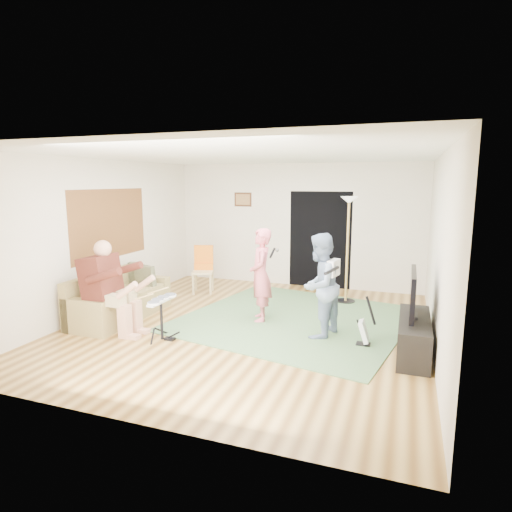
{
  "coord_description": "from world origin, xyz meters",
  "views": [
    {
      "loc": [
        2.34,
        -6.17,
        2.3
      ],
      "look_at": [
        0.03,
        0.3,
        1.11
      ],
      "focal_mm": 30.0,
      "sensor_mm": 36.0,
      "label": 1
    }
  ],
  "objects_px": {
    "torchiere_lamp": "(348,231)",
    "dining_chair": "(204,276)",
    "sofa": "(117,302)",
    "tv_cabinet": "(414,336)",
    "television": "(413,293)",
    "guitar_spare": "(364,331)",
    "singer": "(261,275)",
    "guitarist": "(319,286)",
    "drum_kit": "(162,321)"
  },
  "relations": [
    {
      "from": "guitarist",
      "to": "tv_cabinet",
      "type": "height_order",
      "value": "guitarist"
    },
    {
      "from": "singer",
      "to": "torchiere_lamp",
      "type": "height_order",
      "value": "torchiere_lamp"
    },
    {
      "from": "sofa",
      "to": "guitarist",
      "type": "bearing_deg",
      "value": 4.28
    },
    {
      "from": "tv_cabinet",
      "to": "dining_chair",
      "type": "bearing_deg",
      "value": 154.22
    },
    {
      "from": "guitar_spare",
      "to": "torchiere_lamp",
      "type": "relative_size",
      "value": 0.36
    },
    {
      "from": "drum_kit",
      "to": "dining_chair",
      "type": "distance_m",
      "value": 2.73
    },
    {
      "from": "guitarist",
      "to": "guitar_spare",
      "type": "bearing_deg",
      "value": 93.49
    },
    {
      "from": "torchiere_lamp",
      "to": "dining_chair",
      "type": "relative_size",
      "value": 2.07
    },
    {
      "from": "drum_kit",
      "to": "television",
      "type": "height_order",
      "value": "television"
    },
    {
      "from": "tv_cabinet",
      "to": "guitar_spare",
      "type": "bearing_deg",
      "value": 171.98
    },
    {
      "from": "dining_chair",
      "to": "torchiere_lamp",
      "type": "bearing_deg",
      "value": -13.72
    },
    {
      "from": "singer",
      "to": "tv_cabinet",
      "type": "distance_m",
      "value": 2.56
    },
    {
      "from": "guitarist",
      "to": "television",
      "type": "bearing_deg",
      "value": 95.4
    },
    {
      "from": "sofa",
      "to": "drum_kit",
      "type": "xyz_separation_m",
      "value": [
        1.29,
        -0.65,
        0.02
      ]
    },
    {
      "from": "guitarist",
      "to": "tv_cabinet",
      "type": "bearing_deg",
      "value": 95.8
    },
    {
      "from": "guitar_spare",
      "to": "torchiere_lamp",
      "type": "bearing_deg",
      "value": 104.61
    },
    {
      "from": "guitarist",
      "to": "dining_chair",
      "type": "bearing_deg",
      "value": -105.81
    },
    {
      "from": "torchiere_lamp",
      "to": "tv_cabinet",
      "type": "relative_size",
      "value": 1.45
    },
    {
      "from": "sofa",
      "to": "tv_cabinet",
      "type": "bearing_deg",
      "value": 0.1
    },
    {
      "from": "sofa",
      "to": "singer",
      "type": "height_order",
      "value": "singer"
    },
    {
      "from": "guitarist",
      "to": "torchiere_lamp",
      "type": "distance_m",
      "value": 2.11
    },
    {
      "from": "sofa",
      "to": "dining_chair",
      "type": "xyz_separation_m",
      "value": [
        0.65,
        2.0,
        0.09
      ]
    },
    {
      "from": "sofa",
      "to": "singer",
      "type": "distance_m",
      "value": 2.52
    },
    {
      "from": "torchiere_lamp",
      "to": "dining_chair",
      "type": "height_order",
      "value": "torchiere_lamp"
    },
    {
      "from": "drum_kit",
      "to": "guitar_spare",
      "type": "distance_m",
      "value": 2.94
    },
    {
      "from": "sofa",
      "to": "tv_cabinet",
      "type": "distance_m",
      "value": 4.79
    },
    {
      "from": "sofa",
      "to": "dining_chair",
      "type": "distance_m",
      "value": 2.11
    },
    {
      "from": "guitar_spare",
      "to": "dining_chair",
      "type": "distance_m",
      "value": 3.97
    },
    {
      "from": "drum_kit",
      "to": "dining_chair",
      "type": "height_order",
      "value": "dining_chair"
    },
    {
      "from": "drum_kit",
      "to": "sofa",
      "type": "bearing_deg",
      "value": 153.19
    },
    {
      "from": "tv_cabinet",
      "to": "television",
      "type": "xyz_separation_m",
      "value": [
        -0.05,
        0.0,
        0.6
      ]
    },
    {
      "from": "singer",
      "to": "guitarist",
      "type": "distance_m",
      "value": 1.14
    },
    {
      "from": "television",
      "to": "guitar_spare",
      "type": "bearing_deg",
      "value": 171.33
    },
    {
      "from": "guitarist",
      "to": "dining_chair",
      "type": "xyz_separation_m",
      "value": [
        -2.79,
        1.75,
        -0.43
      ]
    },
    {
      "from": "singer",
      "to": "television",
      "type": "distance_m",
      "value": 2.45
    },
    {
      "from": "singer",
      "to": "torchiere_lamp",
      "type": "bearing_deg",
      "value": 122.12
    },
    {
      "from": "sofa",
      "to": "drum_kit",
      "type": "relative_size",
      "value": 2.99
    },
    {
      "from": "singer",
      "to": "dining_chair",
      "type": "bearing_deg",
      "value": -148.93
    },
    {
      "from": "guitarist",
      "to": "television",
      "type": "xyz_separation_m",
      "value": [
        1.3,
        -0.25,
        0.07
      ]
    },
    {
      "from": "singer",
      "to": "guitar_spare",
      "type": "relative_size",
      "value": 2.14
    },
    {
      "from": "singer",
      "to": "tv_cabinet",
      "type": "bearing_deg",
      "value": 53.44
    },
    {
      "from": "sofa",
      "to": "torchiere_lamp",
      "type": "relative_size",
      "value": 0.95
    },
    {
      "from": "television",
      "to": "sofa",
      "type": "bearing_deg",
      "value": -179.9
    },
    {
      "from": "guitarist",
      "to": "torchiere_lamp",
      "type": "relative_size",
      "value": 0.77
    },
    {
      "from": "guitar_spare",
      "to": "television",
      "type": "relative_size",
      "value": 0.71
    },
    {
      "from": "drum_kit",
      "to": "guitar_spare",
      "type": "relative_size",
      "value": 0.89
    },
    {
      "from": "guitarist",
      "to": "torchiere_lamp",
      "type": "bearing_deg",
      "value": -167.3
    },
    {
      "from": "sofa",
      "to": "tv_cabinet",
      "type": "relative_size",
      "value": 1.38
    },
    {
      "from": "singer",
      "to": "dining_chair",
      "type": "distance_m",
      "value": 2.22
    },
    {
      "from": "singer",
      "to": "guitarist",
      "type": "xyz_separation_m",
      "value": [
        1.06,
        -0.41,
        0.0
      ]
    }
  ]
}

